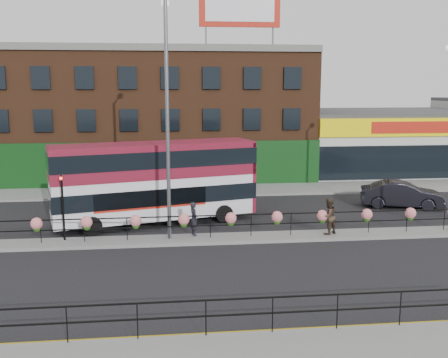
{
  "coord_description": "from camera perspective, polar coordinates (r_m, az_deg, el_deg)",
  "views": [
    {
      "loc": [
        -3.08,
        -24.55,
        7.45
      ],
      "look_at": [
        0.0,
        3.0,
        2.5
      ],
      "focal_mm": 42.0,
      "sensor_mm": 36.0,
      "label": 1
    }
  ],
  "objects": [
    {
      "name": "supermarket",
      "position": [
        48.61,
        16.81,
        4.03
      ],
      "size": [
        15.0,
        12.25,
        5.3
      ],
      "color": "silver",
      "rests_on": "ground"
    },
    {
      "name": "pedestrian_a",
      "position": [
        25.94,
        -3.31,
        -4.32
      ],
      "size": [
        0.8,
        0.7,
        1.67
      ],
      "primitive_type": "imported",
      "rotation": [
        0.0,
        0.0,
        1.82
      ],
      "color": "black",
      "rests_on": "median"
    },
    {
      "name": "brick_building",
      "position": [
        44.58,
        -7.61,
        7.05
      ],
      "size": [
        25.0,
        12.21,
        10.3
      ],
      "color": "brown",
      "rests_on": "ground"
    },
    {
      "name": "median_railing",
      "position": [
        25.56,
        0.75,
        -4.39
      ],
      "size": [
        30.04,
        0.56,
        1.23
      ],
      "color": "black",
      "rests_on": "median"
    },
    {
      "name": "traffic_light_median",
      "position": [
        25.91,
        -17.21,
        -1.42
      ],
      "size": [
        0.15,
        0.28,
        3.65
      ],
      "color": "black",
      "rests_on": "median"
    },
    {
      "name": "yellow_line_inner",
      "position": [
        16.89,
        4.98,
        -16.07
      ],
      "size": [
        60.0,
        0.1,
        0.01
      ],
      "primitive_type": "cube",
      "color": "gold",
      "rests_on": "ground"
    },
    {
      "name": "double_decker_bus",
      "position": [
        28.56,
        -7.48,
        0.51
      ],
      "size": [
        11.25,
        5.33,
        4.43
      ],
      "color": "white",
      "rests_on": "ground"
    },
    {
      "name": "north_pavement",
      "position": [
        37.41,
        -1.53,
        -1.25
      ],
      "size": [
        60.0,
        4.0,
        0.15
      ],
      "primitive_type": "cube",
      "color": "gray",
      "rests_on": "ground"
    },
    {
      "name": "pedestrian_b",
      "position": [
        26.57,
        11.29,
        -4.0
      ],
      "size": [
        1.47,
        1.44,
        1.81
      ],
      "primitive_type": "imported",
      "rotation": [
        0.0,
        0.0,
        3.66
      ],
      "color": "#3C2E22",
      "rests_on": "median"
    },
    {
      "name": "car",
      "position": [
        34.21,
        18.8,
        -1.61
      ],
      "size": [
        4.5,
        5.9,
        1.63
      ],
      "primitive_type": "imported",
      "rotation": [
        0.0,
        0.0,
        1.27
      ],
      "color": "black",
      "rests_on": "ground"
    },
    {
      "name": "billboard",
      "position": [
        40.33,
        1.73,
        18.29
      ],
      "size": [
        6.0,
        0.29,
        4.4
      ],
      "color": "red",
      "rests_on": "brick_building"
    },
    {
      "name": "lamp_column_west",
      "position": [
        25.03,
        -6.23,
        8.82
      ],
      "size": [
        0.41,
        2.0,
        11.4
      ],
      "color": "slate",
      "rests_on": "median"
    },
    {
      "name": "ground",
      "position": [
        25.84,
        0.74,
        -6.64
      ],
      "size": [
        120.0,
        120.0,
        0.0
      ],
      "primitive_type": "plane",
      "color": "black",
      "rests_on": "ground"
    },
    {
      "name": "median",
      "position": [
        25.82,
        0.74,
        -6.48
      ],
      "size": [
        60.0,
        1.6,
        0.15
      ],
      "primitive_type": "cube",
      "color": "gray",
      "rests_on": "ground"
    },
    {
      "name": "yellow_line_outer",
      "position": [
        16.73,
        5.11,
        -16.34
      ],
      "size": [
        60.0,
        0.1,
        0.01
      ],
      "primitive_type": "cube",
      "color": "gold",
      "rests_on": "ground"
    },
    {
      "name": "south_railing",
      "position": [
        15.88,
        -1.99,
        -14.01
      ],
      "size": [
        20.04,
        0.05,
        1.12
      ],
      "color": "black",
      "rests_on": "south_pavement"
    }
  ]
}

